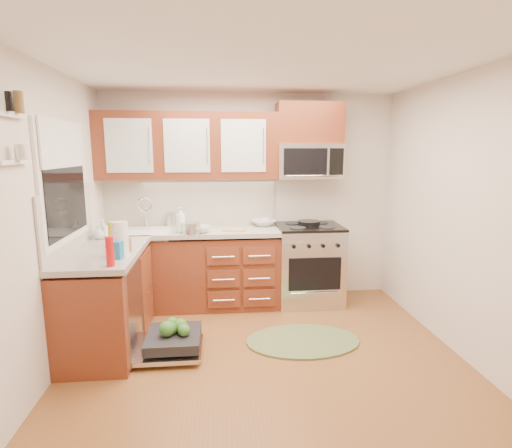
{
  "coord_description": "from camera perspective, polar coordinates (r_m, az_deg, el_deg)",
  "views": [
    {
      "loc": [
        -0.4,
        -3.13,
        1.82
      ],
      "look_at": [
        -0.01,
        0.85,
        1.09
      ],
      "focal_mm": 28.0,
      "sensor_mm": 36.0,
      "label": 1
    }
  ],
  "objects": [
    {
      "name": "wall_back",
      "position": [
        4.93,
        -0.86,
        3.77
      ],
      "size": [
        3.5,
        0.04,
        2.5
      ],
      "primitive_type": "cube",
      "color": "beige",
      "rests_on": "ground"
    },
    {
      "name": "bowl_a",
      "position": [
        4.84,
        1.06,
        0.17
      ],
      "size": [
        0.35,
        0.35,
        0.07
      ],
      "primitive_type": "imported",
      "rotation": [
        0.0,
        0.0,
        0.29
      ],
      "color": "#999999",
      "rests_on": "countertop_back"
    },
    {
      "name": "upper_cabinets",
      "position": [
        4.72,
        -9.67,
        10.93
      ],
      "size": [
        2.05,
        0.35,
        0.75
      ],
      "primitive_type": null,
      "color": "#5A2A14",
      "rests_on": "ground"
    },
    {
      "name": "soap_bottle_a",
      "position": [
        4.49,
        -10.73,
        0.57
      ],
      "size": [
        0.14,
        0.14,
        0.29
      ],
      "primitive_type": "imported",
      "rotation": [
        0.0,
        0.0,
        -0.29
      ],
      "color": "#999999",
      "rests_on": "countertop_back"
    },
    {
      "name": "microwave",
      "position": [
        4.81,
        7.52,
        8.89
      ],
      "size": [
        0.76,
        0.38,
        0.4
      ],
      "primitive_type": null,
      "color": "silver",
      "rests_on": "ground"
    },
    {
      "name": "rug",
      "position": [
        4.05,
        6.74,
        -16.23
      ],
      "size": [
        1.23,
        0.94,
        0.02
      ],
      "primitive_type": null,
      "rotation": [
        0.0,
        0.0,
        -0.21
      ],
      "color": "olive",
      "rests_on": "ground"
    },
    {
      "name": "soap_bottle_c",
      "position": [
        4.4,
        -21.54,
        -1.06
      ],
      "size": [
        0.15,
        0.15,
        0.15
      ],
      "primitive_type": "imported",
      "rotation": [
        0.0,
        0.0,
        -0.25
      ],
      "color": "#999999",
      "rests_on": "countertop_left"
    },
    {
      "name": "wall_left",
      "position": [
        3.46,
        -28.4,
        -0.37
      ],
      "size": [
        0.04,
        3.5,
        2.5
      ],
      "primitive_type": "cube",
      "color": "beige",
      "rests_on": "ground"
    },
    {
      "name": "countertop_back",
      "position": [
        4.68,
        -9.42,
        -1.08
      ],
      "size": [
        2.07,
        0.64,
        0.05
      ],
      "primitive_type": "cube",
      "color": "#ABA49C",
      "rests_on": "base_cabinet_back"
    },
    {
      "name": "blue_carton",
      "position": [
        3.56,
        -19.23,
        -3.53
      ],
      "size": [
        0.11,
        0.09,
        0.15
      ],
      "primitive_type": "cube",
      "rotation": [
        0.0,
        0.0,
        -0.41
      ],
      "color": "teal",
      "rests_on": "countertop_left"
    },
    {
      "name": "cup",
      "position": [
        4.82,
        1.36,
        0.34
      ],
      "size": [
        0.15,
        0.15,
        0.11
      ],
      "primitive_type": "imported",
      "rotation": [
        0.0,
        0.0,
        0.08
      ],
      "color": "#999999",
      "rests_on": "countertop_back"
    },
    {
      "name": "window",
      "position": [
        3.88,
        -25.76,
        5.37
      ],
      "size": [
        0.03,
        1.05,
        1.05
      ],
      "primitive_type": null,
      "color": "white",
      "rests_on": "ground"
    },
    {
      "name": "red_bottle",
      "position": [
        3.34,
        -20.15,
        -3.71
      ],
      "size": [
        0.07,
        0.07,
        0.24
      ],
      "primitive_type": "cylinder",
      "rotation": [
        0.0,
        0.0,
        0.16
      ],
      "color": "red",
      "rests_on": "countertop_left"
    },
    {
      "name": "mustard_bottle",
      "position": [
        4.02,
        -19.82,
        -1.37
      ],
      "size": [
        0.1,
        0.1,
        0.24
      ],
      "primitive_type": "cylinder",
      "rotation": [
        0.0,
        0.0,
        0.32
      ],
      "color": "yellow",
      "rests_on": "countertop_left"
    },
    {
      "name": "skillet",
      "position": [
        4.79,
        7.58,
        0.16
      ],
      "size": [
        0.33,
        0.33,
        0.05
      ],
      "primitive_type": "cylinder",
      "rotation": [
        0.0,
        0.0,
        0.31
      ],
      "color": "black",
      "rests_on": "range"
    },
    {
      "name": "window_blind",
      "position": [
        3.86,
        -25.8,
        10.26
      ],
      "size": [
        0.02,
        0.96,
        0.4
      ],
      "primitive_type": "cube",
      "color": "white",
      "rests_on": "ground"
    },
    {
      "name": "base_cabinet_back",
      "position": [
        4.8,
        -9.24,
        -6.62
      ],
      "size": [
        2.05,
        0.6,
        0.85
      ],
      "primitive_type": "cube",
      "color": "#5A2A14",
      "rests_on": "ground"
    },
    {
      "name": "canister",
      "position": [
        4.88,
        -12.06,
        0.66
      ],
      "size": [
        0.11,
        0.11,
        0.18
      ],
      "primitive_type": "cylinder",
      "rotation": [
        0.0,
        0.0,
        -0.02
      ],
      "color": "silver",
      "rests_on": "countertop_back"
    },
    {
      "name": "cabinet_over_mw",
      "position": [
        4.84,
        7.58,
        14.05
      ],
      "size": [
        0.76,
        0.35,
        0.47
      ],
      "primitive_type": "cube",
      "color": "#5A2A14",
      "rests_on": "ground"
    },
    {
      "name": "floor",
      "position": [
        3.65,
        1.6,
        -19.55
      ],
      "size": [
        3.5,
        3.5,
        0.0
      ],
      "primitive_type": "plane",
      "color": "brown",
      "rests_on": "ground"
    },
    {
      "name": "range",
      "position": [
        4.88,
        7.5,
        -5.68
      ],
      "size": [
        0.76,
        0.64,
        0.95
      ],
      "primitive_type": null,
      "color": "silver",
      "rests_on": "ground"
    },
    {
      "name": "wooden_box",
      "position": [
        3.76,
        -18.48,
        -2.95
      ],
      "size": [
        0.14,
        0.1,
        0.13
      ],
      "primitive_type": "cube",
      "rotation": [
        0.0,
        0.0,
        -0.11
      ],
      "color": "brown",
      "rests_on": "countertop_left"
    },
    {
      "name": "wall_front",
      "position": [
        1.55,
        10.07,
        -11.44
      ],
      "size": [
        3.5,
        0.04,
        2.5
      ],
      "primitive_type": "cube",
      "color": "beige",
      "rests_on": "ground"
    },
    {
      "name": "dishwasher",
      "position": [
        3.87,
        -12.26,
        -16.26
      ],
      "size": [
        0.7,
        0.6,
        0.2
      ],
      "primitive_type": null,
      "color": "silver",
      "rests_on": "ground"
    },
    {
      "name": "cutting_board",
      "position": [
        4.55,
        -3.11,
        -0.84
      ],
      "size": [
        0.28,
        0.21,
        0.02
      ],
      "primitive_type": "cube",
      "rotation": [
        0.0,
        0.0,
        -0.18
      ],
      "color": "tan",
      "rests_on": "countertop_back"
    },
    {
      "name": "paper_towel_roll",
      "position": [
        3.67,
        -18.82,
        -1.96
      ],
      "size": [
        0.16,
        0.16,
        0.29
      ],
      "primitive_type": "cylinder",
      "rotation": [
        0.0,
        0.0,
        -0.24
      ],
      "color": "white",
      "rests_on": "countertop_left"
    },
    {
      "name": "wall_right",
      "position": [
        3.85,
        28.55,
        0.58
      ],
      "size": [
        0.04,
        3.5,
        2.5
      ],
      "primitive_type": "cube",
      "color": "beige",
      "rests_on": "ground"
    },
    {
      "name": "countertop_left",
      "position": [
        3.91,
        -20.82,
        -3.9
      ],
      "size": [
        0.64,
        1.27,
        0.05
      ],
      "primitive_type": "cube",
      "color": "#ABA49C",
      "rests_on": "base_cabinet_left"
    },
    {
      "name": "ceiling",
      "position": [
        3.23,
        1.84,
        22.52
      ],
      "size": [
        3.5,
        3.5,
        0.0
      ],
      "primitive_type": "plane",
      "rotation": [
        3.14,
        0.0,
        0.0
      ],
      "color": "white",
      "rests_on": "ground"
    },
    {
      "name": "bowl_b",
      "position": [
        4.47,
        -8.19,
        -0.74
      ],
      "size": [
        0.31,
        0.31,
        0.08
      ],
      "primitive_type": "imported",
      "rotation": [
        0.0,
        0.0,
        -0.31
      ],
      "color": "#999999",
      "rests_on": "countertop_back"
    },
    {
      "name": "stock_pot",
      "position": [
        4.44,
        -9.2,
        -0.55
      ],
      "size": [
        0.25,
        0.25,
        0.12
      ],
      "primitive_type": "cylinder",
      "rotation": [
        0.0,
        0.0,
        -0.23
      ],
      "color": "silver",
      "rests_on": "countertop_back"
    },
    {
      "name": "shelf_upper",
      "position": [
        3.09,
        -31.73,
        13.13
      ],
      "size": [
        0.04,
        0.4,
        0.03
      ],
      "primitive_type": "cube",
      "color": "white",
      "rests_on": "ground"
    },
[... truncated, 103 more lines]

